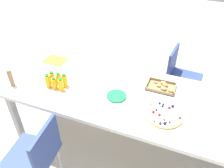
{
  "coord_description": "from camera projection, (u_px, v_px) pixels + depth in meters",
  "views": [
    {
      "loc": [
        0.58,
        -1.64,
        2.12
      ],
      "look_at": [
        -0.11,
        0.07,
        0.74
      ],
      "focal_mm": 36.43,
      "sensor_mm": 36.0,
      "label": 1
    }
  ],
  "objects": [
    {
      "name": "ground_plane",
      "position": [
        118.0,
        140.0,
        2.66
      ],
      "size": [
        12.0,
        12.0,
        0.0
      ],
      "primitive_type": "plane",
      "color": "#B2A899"
    },
    {
      "name": "party_table",
      "position": [
        119.0,
        96.0,
        2.26
      ],
      "size": [
        2.27,
        0.95,
        0.72
      ],
      "color": "silver",
      "rests_on": "ground_plane"
    },
    {
      "name": "chair_far_right",
      "position": [
        180.0,
        74.0,
        2.86
      ],
      "size": [
        0.44,
        0.44,
        0.83
      ],
      "rotation": [
        0.0,
        0.0,
        -1.67
      ],
      "color": "#33478C",
      "rests_on": "ground_plane"
    },
    {
      "name": "chair_near_left",
      "position": [
        37.0,
        154.0,
        1.91
      ],
      "size": [
        0.44,
        0.44,
        0.83
      ],
      "rotation": [
        0.0,
        0.0,
        1.68
      ],
      "color": "#33478C",
      "rests_on": "ground_plane"
    },
    {
      "name": "juice_bottle_0",
      "position": [
        48.0,
        81.0,
        2.25
      ],
      "size": [
        0.05,
        0.05,
        0.15
      ],
      "color": "#FAAE14",
      "rests_on": "party_table"
    },
    {
      "name": "juice_bottle_1",
      "position": [
        54.0,
        83.0,
        2.24
      ],
      "size": [
        0.05,
        0.05,
        0.13
      ],
      "color": "#F9AC14",
      "rests_on": "party_table"
    },
    {
      "name": "juice_bottle_2",
      "position": [
        61.0,
        85.0,
        2.21
      ],
      "size": [
        0.05,
        0.05,
        0.14
      ],
      "color": "#F9AC14",
      "rests_on": "party_table"
    },
    {
      "name": "juice_bottle_3",
      "position": [
        52.0,
        78.0,
        2.31
      ],
      "size": [
        0.05,
        0.05,
        0.13
      ],
      "color": "#F9AE14",
      "rests_on": "party_table"
    },
    {
      "name": "juice_bottle_4",
      "position": [
        59.0,
        79.0,
        2.29
      ],
      "size": [
        0.05,
        0.05,
        0.13
      ],
      "color": "#FAAE14",
      "rests_on": "party_table"
    },
    {
      "name": "juice_bottle_5",
      "position": [
        65.0,
        81.0,
        2.26
      ],
      "size": [
        0.06,
        0.06,
        0.14
      ],
      "color": "#FAAD14",
      "rests_on": "party_table"
    },
    {
      "name": "fruit_pizza",
      "position": [
        164.0,
        114.0,
        1.96
      ],
      "size": [
        0.34,
        0.34,
        0.05
      ],
      "color": "tan",
      "rests_on": "party_table"
    },
    {
      "name": "snack_tray",
      "position": [
        162.0,
        87.0,
        2.27
      ],
      "size": [
        0.29,
        0.2,
        0.04
      ],
      "color": "olive",
      "rests_on": "party_table"
    },
    {
      "name": "plate_stack",
      "position": [
        116.0,
        96.0,
        2.16
      ],
      "size": [
        0.19,
        0.19,
        0.02
      ],
      "color": "#1E8C4C",
      "rests_on": "party_table"
    },
    {
      "name": "napkin_stack",
      "position": [
        119.0,
        74.0,
        2.47
      ],
      "size": [
        0.15,
        0.15,
        0.01
      ],
      "primitive_type": "cube",
      "color": "white",
      "rests_on": "party_table"
    },
    {
      "name": "cardboard_tube",
      "position": [
        11.0,
        78.0,
        2.26
      ],
      "size": [
        0.04,
        0.04,
        0.19
      ],
      "primitive_type": "cylinder",
      "color": "#9E7A56",
      "rests_on": "party_table"
    },
    {
      "name": "paper_folder",
      "position": [
        55.0,
        60.0,
        2.7
      ],
      "size": [
        0.28,
        0.22,
        0.01
      ],
      "primitive_type": "cube",
      "rotation": [
        0.0,
        0.0,
        -0.09
      ],
      "color": "yellow",
      "rests_on": "party_table"
    }
  ]
}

